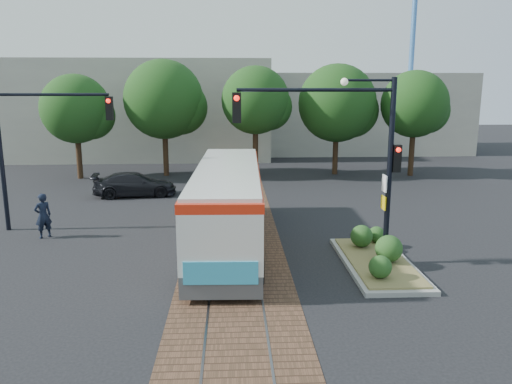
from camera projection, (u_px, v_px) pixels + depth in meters
ground at (235, 258)px, 17.57m from camera, size 120.00×120.00×0.00m
trackbed at (234, 227)px, 21.47m from camera, size 3.60×40.00×0.02m
tree_row at (251, 103)px, 32.65m from camera, size 26.40×5.60×7.67m
warehouses at (226, 110)px, 44.83m from camera, size 40.00×13.00×8.00m
crane at (413, 35)px, 49.37m from camera, size 8.00×0.50×18.00m
city_bus at (228, 201)px, 18.85m from camera, size 2.72×11.24×2.99m
traffic_island at (377, 255)px, 16.85m from camera, size 2.20×5.20×1.13m
signal_pole_main at (353, 142)px, 16.09m from camera, size 5.49×0.46×6.00m
signal_pole_left at (27, 138)px, 20.26m from camera, size 4.99×0.34×6.00m
officer at (43, 216)px, 19.76m from camera, size 0.78×0.75×1.81m
parked_car at (135, 184)px, 27.38m from camera, size 4.65×2.35×1.29m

